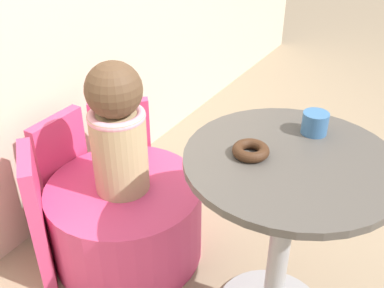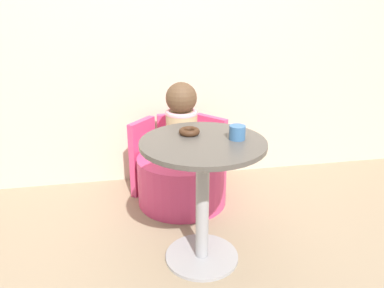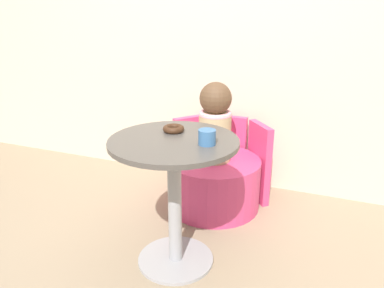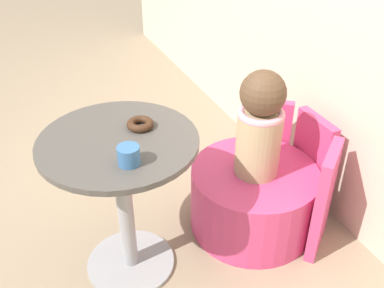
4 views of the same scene
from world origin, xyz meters
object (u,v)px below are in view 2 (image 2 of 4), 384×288
at_px(donut, 189,131).
at_px(cup, 237,132).
at_px(child_figure, 182,121).
at_px(tub_chair, 182,179).
at_px(round_table, 203,178).

xyz_separation_m(donut, cup, (0.23, -0.12, 0.02)).
distance_m(child_figure, donut, 0.57).
height_order(child_figure, donut, child_figure).
distance_m(tub_chair, donut, 0.79).
height_order(round_table, donut, donut).
xyz_separation_m(round_table, cup, (0.18, -0.01, 0.25)).
bearing_deg(donut, tub_chair, 85.35).
relative_size(tub_chair, donut, 5.70).
relative_size(round_table, cup, 8.53).
bearing_deg(round_table, donut, 114.05).
distance_m(round_table, tub_chair, 0.75).
xyz_separation_m(child_figure, donut, (-0.05, -0.56, 0.11)).
xyz_separation_m(tub_chair, donut, (-0.05, -0.56, 0.56)).
distance_m(round_table, donut, 0.26).
height_order(round_table, tub_chair, round_table).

